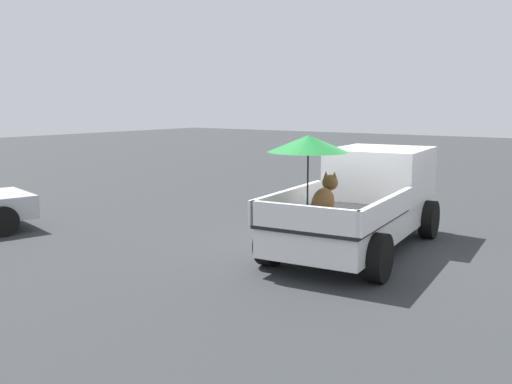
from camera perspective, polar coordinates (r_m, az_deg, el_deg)
The scene contains 2 objects.
ground_plane at distance 11.39m, azimuth 9.99°, elevation -5.72°, with size 80.00×80.00×0.00m, color #2D3033.
pickup_truck_main at distance 11.55m, azimuth 10.70°, elevation -0.55°, with size 5.22×2.69×2.31m.
Camera 1 is at (-9.96, -4.74, 2.85)m, focal length 40.07 mm.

